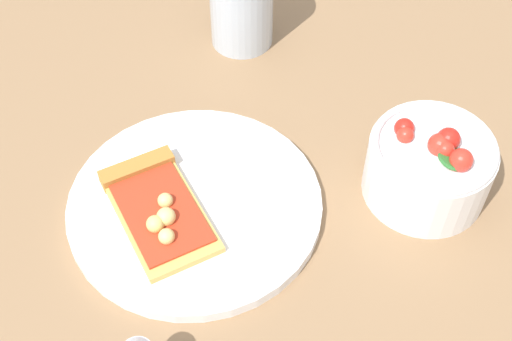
% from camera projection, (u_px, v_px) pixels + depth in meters
% --- Properties ---
extents(ground_plane, '(2.40, 2.40, 0.00)m').
position_uv_depth(ground_plane, '(236.00, 184.00, 0.76)').
color(ground_plane, '#93704C').
rests_on(ground_plane, ground).
extents(plate, '(0.27, 0.27, 0.01)m').
position_uv_depth(plate, '(195.00, 205.00, 0.73)').
color(plate, white).
rests_on(plate, ground_plane).
extents(pizza_slice_main, '(0.16, 0.16, 0.03)m').
position_uv_depth(pizza_slice_main, '(156.00, 206.00, 0.72)').
color(pizza_slice_main, '#E5B256').
rests_on(pizza_slice_main, plate).
extents(salad_bowl, '(0.13, 0.13, 0.09)m').
position_uv_depth(salad_bowl, '(429.00, 166.00, 0.73)').
color(salad_bowl, white).
rests_on(salad_bowl, ground_plane).
extents(soda_glass, '(0.08, 0.08, 0.13)m').
position_uv_depth(soda_glass, '(241.00, 1.00, 0.87)').
color(soda_glass, silver).
rests_on(soda_glass, ground_plane).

